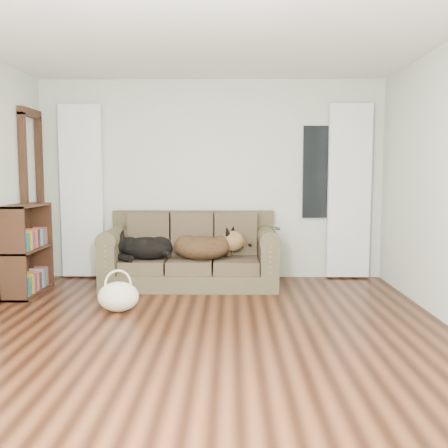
{
  "coord_description": "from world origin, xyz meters",
  "views": [
    {
      "loc": [
        0.26,
        -4.1,
        1.39
      ],
      "look_at": [
        0.18,
        1.6,
        0.81
      ],
      "focal_mm": 40.0,
      "sensor_mm": 36.0,
      "label": 1
    }
  ],
  "objects_px": {
    "dog_black_lab": "(143,248)",
    "sofa": "(191,249)",
    "dog_shepherd": "(205,247)",
    "tote_bag": "(118,296)",
    "bookshelf": "(27,251)"
  },
  "relations": [
    {
      "from": "dog_shepherd",
      "to": "tote_bag",
      "type": "distance_m",
      "value": 1.4
    },
    {
      "from": "sofa",
      "to": "dog_black_lab",
      "type": "xyz_separation_m",
      "value": [
        -0.57,
        -0.1,
        0.03
      ]
    },
    {
      "from": "bookshelf",
      "to": "dog_black_lab",
      "type": "bearing_deg",
      "value": 8.48
    },
    {
      "from": "dog_black_lab",
      "to": "bookshelf",
      "type": "bearing_deg",
      "value": -151.77
    },
    {
      "from": "tote_bag",
      "to": "sofa",
      "type": "bearing_deg",
      "value": 61.65
    },
    {
      "from": "sofa",
      "to": "tote_bag",
      "type": "bearing_deg",
      "value": -118.35
    },
    {
      "from": "tote_bag",
      "to": "dog_shepherd",
      "type": "bearing_deg",
      "value": 52.92
    },
    {
      "from": "sofa",
      "to": "dog_black_lab",
      "type": "distance_m",
      "value": 0.58
    },
    {
      "from": "dog_black_lab",
      "to": "dog_shepherd",
      "type": "xyz_separation_m",
      "value": [
        0.75,
        0.01,
        0.01
      ]
    },
    {
      "from": "dog_shepherd",
      "to": "tote_bag",
      "type": "bearing_deg",
      "value": 62.48
    },
    {
      "from": "dog_black_lab",
      "to": "bookshelf",
      "type": "relative_size",
      "value": 0.63
    },
    {
      "from": "dog_black_lab",
      "to": "tote_bag",
      "type": "relative_size",
      "value": 1.57
    },
    {
      "from": "dog_black_lab",
      "to": "sofa",
      "type": "bearing_deg",
      "value": 23.97
    },
    {
      "from": "dog_shepherd",
      "to": "tote_bag",
      "type": "height_order",
      "value": "dog_shepherd"
    },
    {
      "from": "tote_bag",
      "to": "bookshelf",
      "type": "height_order",
      "value": "bookshelf"
    }
  ]
}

